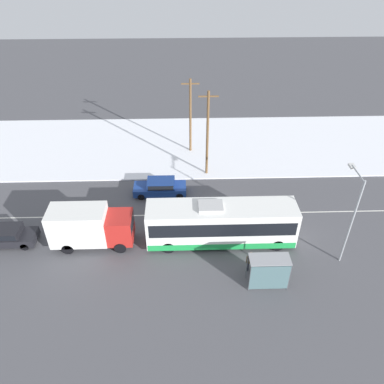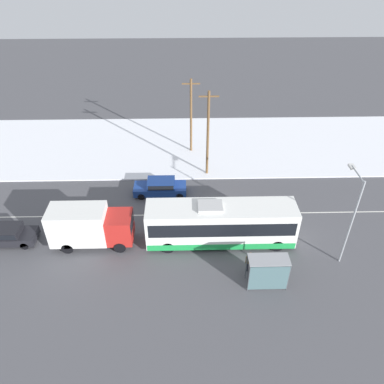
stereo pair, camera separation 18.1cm
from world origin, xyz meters
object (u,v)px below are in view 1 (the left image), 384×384
at_px(city_bus, 221,224).
at_px(sedan_car, 160,187).
at_px(utility_pole_roadside, 207,133).
at_px(box_truck, 89,226).
at_px(streetlamp, 352,208).
at_px(bus_shelter, 270,269).
at_px(pedestrian_at_stop, 251,260).
at_px(utility_pole_snowlot, 190,115).
at_px(parked_car_near_truck, 9,235).

height_order(city_bus, sedan_car, city_bus).
distance_m(sedan_car, utility_pole_roadside, 6.58).
xyz_separation_m(city_bus, box_truck, (-9.93, -0.00, 0.04)).
height_order(sedan_car, streetlamp, streetlamp).
xyz_separation_m(sedan_car, bus_shelter, (7.68, -10.98, 0.85)).
bearing_deg(pedestrian_at_stop, sedan_car, 125.23).
height_order(sedan_car, bus_shelter, bus_shelter).
bearing_deg(city_bus, bus_shelter, -58.94).
bearing_deg(box_truck, streetlamp, -5.75).
xyz_separation_m(box_truck, sedan_car, (5.04, 6.36, -0.96)).
distance_m(pedestrian_at_stop, utility_pole_snowlot, 18.05).
bearing_deg(box_truck, bus_shelter, -20.00).
bearing_deg(pedestrian_at_stop, utility_pole_roadside, 100.24).
relative_size(box_truck, sedan_car, 1.30).
height_order(box_truck, pedestrian_at_stop, box_truck).
relative_size(city_bus, bus_shelter, 4.14).
xyz_separation_m(bus_shelter, utility_pole_roadside, (-3.27, 14.26, 2.78)).
bearing_deg(box_truck, pedestrian_at_stop, -15.00).
bearing_deg(city_bus, streetlamp, -12.20).
bearing_deg(city_bus, utility_pole_roadside, 92.87).
xyz_separation_m(sedan_car, utility_pole_snowlot, (2.94, 7.87, 3.37)).
relative_size(sedan_car, pedestrian_at_stop, 2.66).
height_order(parked_car_near_truck, utility_pole_roadside, utility_pole_roadside).
bearing_deg(utility_pole_roadside, pedestrian_at_stop, -79.76).
height_order(streetlamp, utility_pole_roadside, utility_pole_roadside).
distance_m(sedan_car, pedestrian_at_stop, 11.64).
height_order(sedan_car, pedestrian_at_stop, pedestrian_at_stop).
distance_m(sedan_car, bus_shelter, 13.43).
distance_m(box_truck, utility_pole_snowlot, 16.49).
bearing_deg(utility_pole_snowlot, city_bus, -82.21).
distance_m(streetlamp, utility_pole_snowlot, 19.27).
xyz_separation_m(pedestrian_at_stop, utility_pole_roadside, (-2.31, 12.79, 3.36)).
distance_m(box_truck, sedan_car, 8.17).
relative_size(city_bus, pedestrian_at_stop, 6.30).
distance_m(utility_pole_roadside, utility_pole_snowlot, 4.83).
relative_size(bus_shelter, utility_pole_snowlot, 0.34).
xyz_separation_m(streetlamp, utility_pole_snowlot, (-10.59, 16.10, -0.31)).
distance_m(pedestrian_at_stop, utility_pole_roadside, 13.42).
bearing_deg(parked_car_near_truck, city_bus, -0.88).
height_order(parked_car_near_truck, streetlamp, streetlamp).
bearing_deg(bus_shelter, utility_pole_roadside, 102.91).
relative_size(city_bus, sedan_car, 2.37).
relative_size(bus_shelter, utility_pole_roadside, 0.32).
height_order(city_bus, box_truck, city_bus).
relative_size(pedestrian_at_stop, utility_pole_snowlot, 0.22).
xyz_separation_m(parked_car_near_truck, streetlamp, (24.95, -2.12, 3.70)).
relative_size(city_bus, streetlamp, 1.58).
relative_size(box_truck, utility_pole_snowlot, 0.77).
bearing_deg(utility_pole_snowlot, streetlamp, -56.65).
relative_size(city_bus, parked_car_near_truck, 2.79).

